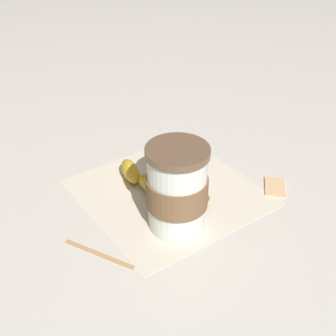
# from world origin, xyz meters

# --- Properties ---
(ground_plane) EXTENTS (3.00, 3.00, 0.00)m
(ground_plane) POSITION_xyz_m (0.00, 0.00, 0.00)
(ground_plane) COLOR beige
(paper_napkin) EXTENTS (0.27, 0.27, 0.00)m
(paper_napkin) POSITION_xyz_m (0.00, 0.00, 0.00)
(paper_napkin) COLOR beige
(paper_napkin) RESTS_ON ground_plane
(coffee_cup) EXTENTS (0.09, 0.09, 0.13)m
(coffee_cup) POSITION_xyz_m (-0.07, 0.04, 0.06)
(coffee_cup) COLOR silver
(coffee_cup) RESTS_ON paper_napkin
(muffin) EXTENTS (0.08, 0.08, 0.10)m
(muffin) POSITION_xyz_m (0.00, -0.01, 0.05)
(muffin) COLOR white
(muffin) RESTS_ON paper_napkin
(banana) EXTENTS (0.17, 0.08, 0.03)m
(banana) POSITION_xyz_m (0.01, 0.01, 0.02)
(banana) COLOR gold
(banana) RESTS_ON paper_napkin
(sugar_packet) EXTENTS (0.06, 0.06, 0.01)m
(sugar_packet) POSITION_xyz_m (-0.10, -0.14, 0.00)
(sugar_packet) COLOR #E0B27F
(sugar_packet) RESTS_ON ground_plane
(wooden_stirrer) EXTENTS (0.10, 0.05, 0.00)m
(wooden_stirrer) POSITION_xyz_m (-0.05, 0.16, 0.00)
(wooden_stirrer) COLOR tan
(wooden_stirrer) RESTS_ON ground_plane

